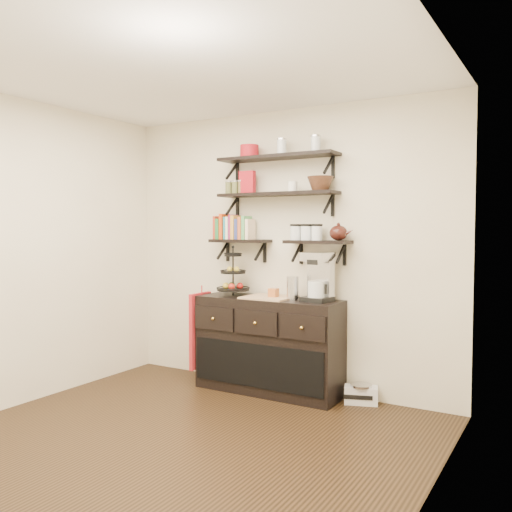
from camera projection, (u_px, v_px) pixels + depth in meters
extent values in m
plane|color=black|center=(169.00, 448.00, 3.85)|extent=(3.50, 3.50, 0.00)
cube|color=white|center=(166.00, 62.00, 3.71)|extent=(3.50, 3.50, 0.02)
cube|color=#EEE8CA|center=(283.00, 250.00, 5.29)|extent=(3.50, 0.02, 2.70)
cube|color=#EEE8CA|center=(9.00, 253.00, 4.67)|extent=(0.02, 3.50, 2.70)
cube|color=#EEE8CA|center=(422.00, 268.00, 2.89)|extent=(0.02, 3.50, 2.70)
cube|color=black|center=(277.00, 157.00, 5.12)|extent=(1.20, 0.27, 0.03)
cube|color=black|center=(237.00, 173.00, 5.50)|extent=(0.02, 0.03, 0.20)
cube|color=black|center=(333.00, 167.00, 4.97)|extent=(0.02, 0.03, 0.20)
cube|color=black|center=(277.00, 194.00, 5.14)|extent=(1.20, 0.27, 0.03)
cube|color=black|center=(238.00, 208.00, 5.51)|extent=(0.02, 0.03, 0.20)
cube|color=black|center=(333.00, 206.00, 4.99)|extent=(0.02, 0.03, 0.20)
cube|color=black|center=(240.00, 241.00, 5.39)|extent=(0.60, 0.25, 0.03)
cube|color=black|center=(228.00, 252.00, 5.60)|extent=(0.02, 0.03, 0.20)
cube|color=black|center=(265.00, 252.00, 5.38)|extent=(0.03, 0.03, 0.20)
cube|color=black|center=(318.00, 242.00, 4.96)|extent=(0.60, 0.25, 0.03)
cube|color=black|center=(301.00, 253.00, 5.17)|extent=(0.03, 0.03, 0.20)
cube|color=black|center=(345.00, 255.00, 4.95)|extent=(0.02, 0.03, 0.20)
cube|color=#A52F19|center=(219.00, 229.00, 5.51)|extent=(0.02, 0.15, 0.20)
cube|color=#227235|center=(222.00, 227.00, 5.50)|extent=(0.03, 0.15, 0.24)
cube|color=#CE3D0C|center=(225.00, 229.00, 5.48)|extent=(0.04, 0.15, 0.21)
cube|color=teal|center=(228.00, 227.00, 5.46)|extent=(0.03, 0.15, 0.25)
cube|color=#F6F1CA|center=(231.00, 228.00, 5.44)|extent=(0.03, 0.15, 0.22)
cube|color=#8C1D54|center=(234.00, 226.00, 5.42)|extent=(0.04, 0.15, 0.26)
cube|color=gold|center=(237.00, 228.00, 5.40)|extent=(0.03, 0.15, 0.23)
cube|color=navy|center=(240.00, 229.00, 5.39)|extent=(0.03, 0.15, 0.20)
cube|color=#B8532D|center=(244.00, 227.00, 5.36)|extent=(0.04, 0.15, 0.24)
cube|color=#509E58|center=(247.00, 229.00, 5.34)|extent=(0.03, 0.15, 0.21)
cube|color=beige|center=(250.00, 227.00, 5.33)|extent=(0.03, 0.15, 0.25)
cylinder|color=silver|center=(295.00, 233.00, 5.08)|extent=(0.10, 0.10, 0.13)
cylinder|color=silver|center=(306.00, 233.00, 5.02)|extent=(0.10, 0.10, 0.13)
cylinder|color=silver|center=(317.00, 233.00, 4.97)|extent=(0.10, 0.10, 0.13)
cube|color=black|center=(269.00, 345.00, 5.15)|extent=(1.40, 0.45, 0.90)
cube|color=tan|center=(269.00, 297.00, 5.12)|extent=(0.45, 0.41, 0.02)
sphere|color=gold|center=(213.00, 319.00, 5.15)|extent=(0.04, 0.04, 0.04)
sphere|color=gold|center=(255.00, 323.00, 4.91)|extent=(0.04, 0.04, 0.04)
sphere|color=gold|center=(302.00, 328.00, 4.68)|extent=(0.04, 0.04, 0.04)
cylinder|color=black|center=(233.00, 272.00, 5.31)|extent=(0.02, 0.02, 0.47)
cylinder|color=black|center=(233.00, 290.00, 5.32)|extent=(0.32, 0.32, 0.01)
cylinder|color=black|center=(233.00, 273.00, 5.31)|extent=(0.24, 0.24, 0.02)
cylinder|color=black|center=(233.00, 255.00, 5.31)|extent=(0.17, 0.17, 0.02)
sphere|color=#B21914|center=(240.00, 286.00, 5.32)|extent=(0.07, 0.07, 0.07)
sphere|color=gold|center=(230.00, 269.00, 5.33)|extent=(0.06, 0.06, 0.06)
cube|color=#AC5927|center=(273.00, 293.00, 5.09)|extent=(0.08, 0.08, 0.08)
cube|color=black|center=(317.00, 299.00, 4.87)|extent=(0.28, 0.26, 0.04)
cube|color=silver|center=(321.00, 278.00, 4.92)|extent=(0.25, 0.13, 0.37)
cube|color=silver|center=(317.00, 257.00, 4.85)|extent=(0.28, 0.26, 0.08)
cylinder|color=silver|center=(316.00, 289.00, 4.84)|extent=(0.18, 0.18, 0.14)
cylinder|color=silver|center=(293.00, 288.00, 4.97)|extent=(0.11, 0.11, 0.22)
cube|color=maroon|center=(200.00, 330.00, 5.42)|extent=(0.04, 0.32, 0.75)
cube|color=silver|center=(361.00, 395.00, 4.81)|extent=(0.32, 0.23, 0.16)
cylinder|color=silver|center=(361.00, 385.00, 4.81)|extent=(0.25, 0.25, 0.02)
cube|color=black|center=(358.00, 397.00, 4.75)|extent=(0.24, 0.09, 0.04)
cube|color=#A4121D|center=(247.00, 182.00, 5.30)|extent=(0.16, 0.06, 0.22)
cylinder|color=white|center=(293.00, 187.00, 5.05)|extent=(0.09, 0.09, 0.10)
cylinder|color=#A4121D|center=(249.00, 151.00, 5.27)|extent=(0.18, 0.18, 0.12)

